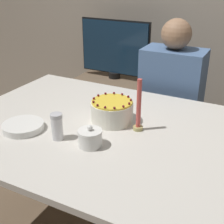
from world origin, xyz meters
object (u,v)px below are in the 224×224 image
Objects in this scene: candle at (139,110)px; tv_monitor at (115,48)px; cake at (112,111)px; sugar_bowl at (90,138)px; sugar_shaker at (57,126)px; person_man_blue_shirt at (169,116)px.

candle is 0.42× the size of tv_monitor.
candle reaches higher than cake.
tv_monitor is at bearing 112.21° from sugar_bowl.
candle is at bearing 40.21° from sugar_shaker.
sugar_bowl is at bearing 84.50° from person_man_blue_shirt.
sugar_bowl is 0.27m from candle.
cake is 0.18× the size of person_man_blue_shirt.
tv_monitor reaches higher than candle.
person_man_blue_shirt is at bearing 84.50° from sugar_bowl.
person_man_blue_shirt is at bearing 93.47° from candle.
tv_monitor is (-0.50, 1.03, 0.04)m from cake.
tv_monitor is at bearing 121.89° from candle.
person_man_blue_shirt is (0.11, 0.66, -0.29)m from cake.
sugar_shaker is at bearing 74.94° from person_man_blue_shirt.
sugar_bowl is 0.42× the size of candle.
sugar_bowl is 0.18× the size of tv_monitor.
sugar_bowl is at bearing -67.79° from tv_monitor.
tv_monitor is at bearing -30.78° from person_man_blue_shirt.
tv_monitor is (-0.65, 1.05, -0.01)m from candle.
tv_monitor is at bearing 105.53° from sugar_shaker.
cake is 0.73m from person_man_blue_shirt.
person_man_blue_shirt is 0.78m from tv_monitor.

